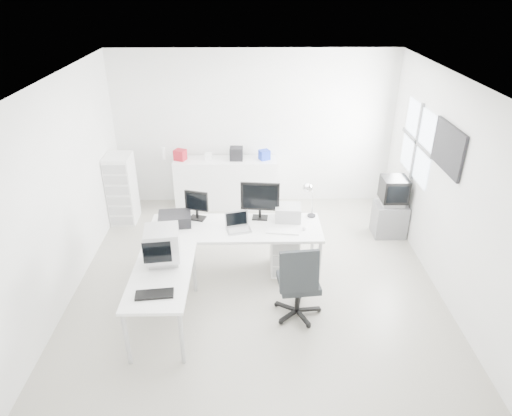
{
  "coord_description": "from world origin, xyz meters",
  "views": [
    {
      "loc": [
        -0.09,
        -5.41,
        3.91
      ],
      "look_at": [
        0.0,
        0.2,
        1.0
      ],
      "focal_mm": 32.0,
      "sensor_mm": 36.0,
      "label": 1
    }
  ],
  "objects_px": {
    "lcd_monitor_large": "(260,200)",
    "tv_cabinet": "(389,219)",
    "side_desk": "(164,299)",
    "laser_printer": "(288,213)",
    "inkjet_printer": "(175,219)",
    "filing_cabinet": "(122,189)",
    "crt_monitor": "(163,247)",
    "main_desk": "(236,250)",
    "lcd_monitor_small": "(197,205)",
    "crt_tv": "(394,192)",
    "laptop": "(239,223)",
    "office_chair": "(298,279)",
    "drawer_pedestal": "(284,252)",
    "sideboard": "(226,183)"
  },
  "relations": [
    {
      "from": "filing_cabinet",
      "to": "crt_monitor",
      "type": "bearing_deg",
      "value": -65.05
    },
    {
      "from": "inkjet_printer",
      "to": "crt_tv",
      "type": "distance_m",
      "value": 3.49
    },
    {
      "from": "laptop",
      "to": "office_chair",
      "type": "relative_size",
      "value": 0.32
    },
    {
      "from": "crt_monitor",
      "to": "inkjet_printer",
      "type": "bearing_deg",
      "value": 82.56
    },
    {
      "from": "laptop",
      "to": "laser_printer",
      "type": "distance_m",
      "value": 0.77
    },
    {
      "from": "lcd_monitor_large",
      "to": "tv_cabinet",
      "type": "distance_m",
      "value": 2.42
    },
    {
      "from": "main_desk",
      "to": "sideboard",
      "type": "xyz_separation_m",
      "value": [
        -0.23,
        2.13,
        0.09
      ]
    },
    {
      "from": "inkjet_printer",
      "to": "office_chair",
      "type": "distance_m",
      "value": 1.97
    },
    {
      "from": "office_chair",
      "to": "sideboard",
      "type": "height_order",
      "value": "office_chair"
    },
    {
      "from": "side_desk",
      "to": "filing_cabinet",
      "type": "relative_size",
      "value": 1.16
    },
    {
      "from": "lcd_monitor_small",
      "to": "crt_tv",
      "type": "relative_size",
      "value": 0.86
    },
    {
      "from": "inkjet_printer",
      "to": "lcd_monitor_large",
      "type": "relative_size",
      "value": 0.78
    },
    {
      "from": "lcd_monitor_large",
      "to": "tv_cabinet",
      "type": "xyz_separation_m",
      "value": [
        2.16,
        0.79,
        -0.76
      ]
    },
    {
      "from": "crt_tv",
      "to": "drawer_pedestal",
      "type": "bearing_deg",
      "value": -151.35
    },
    {
      "from": "crt_monitor",
      "to": "main_desk",
      "type": "bearing_deg",
      "value": 37.56
    },
    {
      "from": "crt_tv",
      "to": "crt_monitor",
      "type": "bearing_deg",
      "value": -150.66
    },
    {
      "from": "side_desk",
      "to": "crt_tv",
      "type": "distance_m",
      "value": 4.0
    },
    {
      "from": "laptop",
      "to": "tv_cabinet",
      "type": "height_order",
      "value": "laptop"
    },
    {
      "from": "main_desk",
      "to": "laser_printer",
      "type": "relative_size",
      "value": 6.59
    },
    {
      "from": "drawer_pedestal",
      "to": "laptop",
      "type": "distance_m",
      "value": 0.87
    },
    {
      "from": "filing_cabinet",
      "to": "tv_cabinet",
      "type": "bearing_deg",
      "value": -7.1
    },
    {
      "from": "drawer_pedestal",
      "to": "lcd_monitor_small",
      "type": "xyz_separation_m",
      "value": [
        -1.25,
        0.2,
        0.66
      ]
    },
    {
      "from": "lcd_monitor_small",
      "to": "crt_tv",
      "type": "xyz_separation_m",
      "value": [
        3.06,
        0.79,
        -0.18
      ]
    },
    {
      "from": "drawer_pedestal",
      "to": "lcd_monitor_small",
      "type": "height_order",
      "value": "lcd_monitor_small"
    },
    {
      "from": "drawer_pedestal",
      "to": "lcd_monitor_small",
      "type": "relative_size",
      "value": 1.4
    },
    {
      "from": "crt_monitor",
      "to": "drawer_pedestal",
      "type": "bearing_deg",
      "value": 22.7
    },
    {
      "from": "side_desk",
      "to": "laser_printer",
      "type": "xyz_separation_m",
      "value": [
        1.6,
        1.32,
        0.48
      ]
    },
    {
      "from": "drawer_pedestal",
      "to": "laptop",
      "type": "xyz_separation_m",
      "value": [
        -0.65,
        -0.15,
        0.56
      ]
    },
    {
      "from": "laptop",
      "to": "crt_monitor",
      "type": "distance_m",
      "value": 1.18
    },
    {
      "from": "drawer_pedestal",
      "to": "crt_monitor",
      "type": "bearing_deg",
      "value": -149.86
    },
    {
      "from": "laser_printer",
      "to": "office_chair",
      "type": "bearing_deg",
      "value": -83.97
    },
    {
      "from": "drawer_pedestal",
      "to": "office_chair",
      "type": "bearing_deg",
      "value": -84.32
    },
    {
      "from": "office_chair",
      "to": "crt_monitor",
      "type": "bearing_deg",
      "value": 170.44
    },
    {
      "from": "lcd_monitor_large",
      "to": "tv_cabinet",
      "type": "bearing_deg",
      "value": 26.24
    },
    {
      "from": "lcd_monitor_large",
      "to": "filing_cabinet",
      "type": "relative_size",
      "value": 0.47
    },
    {
      "from": "lcd_monitor_small",
      "to": "lcd_monitor_large",
      "type": "bearing_deg",
      "value": 16.95
    },
    {
      "from": "office_chair",
      "to": "lcd_monitor_large",
      "type": "bearing_deg",
      "value": 104.35
    },
    {
      "from": "tv_cabinet",
      "to": "office_chair",
      "type": "bearing_deg",
      "value": -130.76
    },
    {
      "from": "lcd_monitor_small",
      "to": "office_chair",
      "type": "height_order",
      "value": "lcd_monitor_small"
    },
    {
      "from": "lcd_monitor_small",
      "to": "crt_tv",
      "type": "height_order",
      "value": "lcd_monitor_small"
    },
    {
      "from": "inkjet_printer",
      "to": "laser_printer",
      "type": "distance_m",
      "value": 1.6
    },
    {
      "from": "inkjet_printer",
      "to": "filing_cabinet",
      "type": "distance_m",
      "value": 1.9
    },
    {
      "from": "lcd_monitor_large",
      "to": "crt_tv",
      "type": "height_order",
      "value": "lcd_monitor_large"
    },
    {
      "from": "inkjet_printer",
      "to": "laser_printer",
      "type": "bearing_deg",
      "value": -2.81
    },
    {
      "from": "lcd_monitor_small",
      "to": "tv_cabinet",
      "type": "bearing_deg",
      "value": 31.41
    },
    {
      "from": "crt_tv",
      "to": "filing_cabinet",
      "type": "distance_m",
      "value": 4.54
    },
    {
      "from": "lcd_monitor_small",
      "to": "laptop",
      "type": "relative_size",
      "value": 1.22
    },
    {
      "from": "drawer_pedestal",
      "to": "filing_cabinet",
      "type": "bearing_deg",
      "value": 150.06
    },
    {
      "from": "office_chair",
      "to": "crt_tv",
      "type": "distance_m",
      "value": 2.63
    },
    {
      "from": "main_desk",
      "to": "tv_cabinet",
      "type": "xyz_separation_m",
      "value": [
        2.51,
        1.04,
        -0.1
      ]
    }
  ]
}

